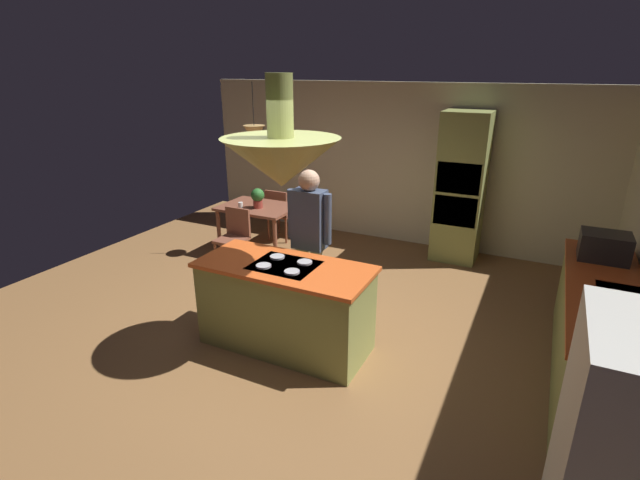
{
  "coord_description": "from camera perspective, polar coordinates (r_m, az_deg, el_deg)",
  "views": [
    {
      "loc": [
        2.21,
        -3.88,
        2.77
      ],
      "look_at": [
        0.1,
        0.4,
        1.0
      ],
      "focal_mm": 26.33,
      "sensor_mm": 36.0,
      "label": 1
    }
  ],
  "objects": [
    {
      "name": "chair_facing_island",
      "position": [
        6.85,
        -10.35,
        0.7
      ],
      "size": [
        0.4,
        0.4,
        0.87
      ],
      "color": "brown",
      "rests_on": "ground"
    },
    {
      "name": "oven_tower",
      "position": [
        7.21,
        16.73,
        6.07
      ],
      "size": [
        0.66,
        0.62,
        2.19
      ],
      "color": "#8C934C",
      "rests_on": "ground"
    },
    {
      "name": "potted_plant_on_table",
      "position": [
        7.12,
        -7.59,
        5.2
      ],
      "size": [
        0.2,
        0.2,
        0.3
      ],
      "color": "#99382D",
      "rests_on": "dining_table"
    },
    {
      "name": "cup_on_table",
      "position": [
        7.18,
        -9.63,
        4.2
      ],
      "size": [
        0.07,
        0.07,
        0.09
      ],
      "primitive_type": "cylinder",
      "color": "white",
      "rests_on": "dining_table"
    },
    {
      "name": "range_hood",
      "position": [
        4.36,
        -4.73,
        9.74
      ],
      "size": [
        1.1,
        1.1,
        1.0
      ],
      "color": "#8C934C"
    },
    {
      "name": "dining_table",
      "position": [
        7.29,
        -7.53,
        3.34
      ],
      "size": [
        1.13,
        0.82,
        0.76
      ],
      "color": "brown",
      "rests_on": "ground"
    },
    {
      "name": "kitchen_island",
      "position": [
        4.87,
        -4.21,
        -7.96
      ],
      "size": [
        1.77,
        0.8,
        0.94
      ],
      "color": "#8C934C",
      "rests_on": "ground"
    },
    {
      "name": "person_at_island",
      "position": [
        5.21,
        -1.3,
        0.59
      ],
      "size": [
        0.53,
        0.23,
        1.74
      ],
      "color": "tan",
      "rests_on": "ground"
    },
    {
      "name": "pendant_light_over_table",
      "position": [
        7.04,
        -7.98,
        12.76
      ],
      "size": [
        0.32,
        0.32,
        0.82
      ],
      "color": "#E0B266"
    },
    {
      "name": "canister_sugar",
      "position": [
        4.44,
        32.12,
        -6.37
      ],
      "size": [
        0.1,
        0.1,
        0.18
      ],
      "primitive_type": "cylinder",
      "color": "silver",
      "rests_on": "counter_run_right"
    },
    {
      "name": "canister_flour",
      "position": [
        4.29,
        32.25,
        -7.6
      ],
      "size": [
        0.12,
        0.12,
        0.14
      ],
      "primitive_type": "cylinder",
      "color": "#E0B78C",
      "rests_on": "counter_run_right"
    },
    {
      "name": "ground",
      "position": [
        5.25,
        -2.96,
        -11.49
      ],
      "size": [
        8.16,
        8.16,
        0.0
      ],
      "primitive_type": "plane",
      "color": "olive"
    },
    {
      "name": "counter_run_right",
      "position": [
        5.08,
        30.62,
        -9.72
      ],
      "size": [
        0.73,
        2.58,
        0.92
      ],
      "color": "#8C934C",
      "rests_on": "ground"
    },
    {
      "name": "chair_by_back_wall",
      "position": [
        7.84,
        -4.95,
        3.49
      ],
      "size": [
        0.4,
        0.4,
        0.87
      ],
      "rotation": [
        0.0,
        0.0,
        3.14
      ],
      "color": "brown",
      "rests_on": "ground"
    },
    {
      "name": "wall_back",
      "position": [
        7.8,
        9.39,
        9.05
      ],
      "size": [
        6.8,
        0.1,
        2.55
      ],
      "primitive_type": "cube",
      "color": "beige",
      "rests_on": "ground"
    },
    {
      "name": "microwave_on_counter",
      "position": [
        5.55,
        31.29,
        -0.67
      ],
      "size": [
        0.46,
        0.36,
        0.28
      ],
      "primitive_type": "cube",
      "color": "#232326",
      "rests_on": "counter_run_right"
    }
  ]
}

